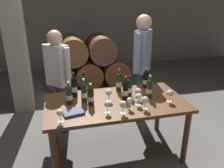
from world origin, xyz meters
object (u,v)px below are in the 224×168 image
wine_glass_1 (109,93)px  sommelier_presenting (142,60)px  wine_bottle_4 (84,92)px  wine_bottle_5 (146,79)px  wine_bottle_7 (126,90)px  wine_glass_2 (138,92)px  dining_table (116,108)px  wine_glass_4 (107,105)px  wine_glass_6 (170,94)px  wine_bottle_1 (129,87)px  wine_glass_7 (130,101)px  wine_bottle_0 (74,86)px  wine_bottle_9 (149,88)px  wine_glass_0 (123,105)px  wine_bottle_3 (84,84)px  wine_glass_8 (60,113)px  wine_bottle_2 (69,94)px  wine_glass_5 (145,100)px  taster_seated_left (58,74)px  wine_glass_3 (139,97)px  wine_bottle_6 (119,82)px  tasting_notebook (73,112)px  wine_bottle_8 (91,96)px

wine_glass_1 → sommelier_presenting: size_ratio=0.09×
wine_bottle_4 → wine_bottle_5: bearing=15.7°
wine_bottle_7 → wine_glass_2: size_ratio=2.04×
dining_table → wine_bottle_7: wine_bottle_7 is taller
wine_bottle_5 → wine_glass_4: size_ratio=1.98×
wine_glass_1 → wine_glass_6: (0.71, -0.20, 0.00)m
wine_bottle_1 → wine_glass_7: size_ratio=1.92×
wine_bottle_5 → wine_bottle_7: (-0.39, -0.32, 0.01)m
wine_bottle_0 → wine_glass_7: wine_bottle_0 is taller
wine_bottle_1 → wine_glass_1: wine_bottle_1 is taller
wine_bottle_9 → wine_glass_0: 0.54m
wine_bottle_9 → wine_glass_2: wine_bottle_9 is taller
wine_bottle_0 → wine_bottle_9: size_ratio=1.06×
wine_bottle_3 → wine_glass_8: wine_bottle_3 is taller
wine_bottle_0 → wine_bottle_2: wine_bottle_0 is taller
wine_glass_1 → wine_glass_5: size_ratio=0.99×
wine_glass_0 → wine_glass_5: size_ratio=0.99×
taster_seated_left → wine_glass_3: bearing=-45.0°
wine_glass_6 → wine_glass_0: bearing=-166.7°
dining_table → wine_bottle_6: size_ratio=5.51×
wine_glass_2 → wine_bottle_3: bearing=151.3°
wine_bottle_3 → wine_bottle_6: bearing=-1.6°
wine_glass_8 → taster_seated_left: size_ratio=0.09×
wine_bottle_6 → wine_glass_6: size_ratio=1.99×
wine_bottle_9 → wine_bottle_5: bearing=75.9°
wine_bottle_9 → tasting_notebook: bearing=-169.2°
wine_bottle_5 → wine_bottle_7: bearing=-140.7°
wine_glass_7 → taster_seated_left: bearing=128.7°
wine_glass_1 → wine_glass_2: bearing=-6.6°
wine_bottle_6 → wine_glass_2: (0.16, -0.33, -0.03)m
wine_bottle_5 → wine_bottle_9: size_ratio=0.96×
wine_bottle_8 → wine_bottle_9: size_ratio=0.91×
wine_bottle_1 → sommelier_presenting: size_ratio=0.16×
wine_bottle_4 → tasting_notebook: wine_bottle_4 is taller
wine_bottle_5 → taster_seated_left: size_ratio=0.19×
dining_table → wine_bottle_1: size_ratio=6.13×
wine_bottle_5 → wine_glass_1: wine_bottle_5 is taller
taster_seated_left → wine_bottle_0: bearing=-67.3°
wine_bottle_3 → wine_bottle_4: size_ratio=1.01×
dining_table → wine_glass_4: size_ratio=11.82×
wine_bottle_1 → wine_bottle_0: bearing=166.7°
wine_bottle_9 → wine_bottle_6: bearing=134.7°
wine_bottle_0 → sommelier_presenting: size_ratio=0.18×
wine_bottle_2 → wine_glass_4: wine_bottle_2 is taller
wine_bottle_7 → wine_bottle_5: bearing=39.3°
wine_bottle_8 → wine_glass_7: size_ratio=1.89×
wine_bottle_8 → wine_glass_0: 0.42m
wine_bottle_9 → wine_glass_1: (-0.51, 0.03, -0.02)m
dining_table → wine_bottle_9: size_ratio=5.69×
dining_table → wine_glass_2: 0.34m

